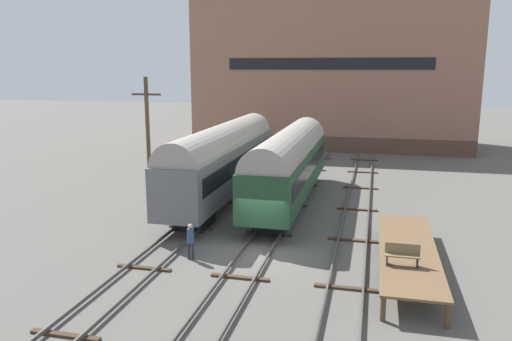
{
  "coord_description": "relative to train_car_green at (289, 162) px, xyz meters",
  "views": [
    {
      "loc": [
        5.43,
        -22.55,
        9.0
      ],
      "look_at": [
        -2.27,
        9.41,
        2.2
      ],
      "focal_mm": 35.0,
      "sensor_mm": 36.0,
      "label": 1
    }
  ],
  "objects": [
    {
      "name": "train_car_grey",
      "position": [
        -4.53,
        -0.1,
        0.14
      ],
      "size": [
        2.86,
        17.93,
        5.26
      ],
      "color": "black",
      "rests_on": "ground"
    },
    {
      "name": "track_right",
      "position": [
        4.53,
        -9.47,
        -2.74
      ],
      "size": [
        2.6,
        60.0,
        0.26
      ],
      "color": "#4C4742",
      "rests_on": "ground"
    },
    {
      "name": "warehouse_building",
      "position": [
        0.25,
        27.73,
        5.67
      ],
      "size": [
        30.66,
        12.08,
        17.09
      ],
      "color": "brown",
      "rests_on": "ground"
    },
    {
      "name": "utility_pole",
      "position": [
        -7.71,
        -4.9,
        1.53
      ],
      "size": [
        1.8,
        0.24,
        8.48
      ],
      "color": "#473828",
      "rests_on": "ground"
    },
    {
      "name": "track_middle",
      "position": [
        0.0,
        -9.47,
        -2.74
      ],
      "size": [
        2.6,
        60.0,
        0.26
      ],
      "color": "#4C4742",
      "rests_on": "ground"
    },
    {
      "name": "ground_plane",
      "position": [
        0.0,
        -9.47,
        -2.88
      ],
      "size": [
        200.0,
        200.0,
        0.0
      ],
      "primitive_type": "plane",
      "color": "#56544F"
    },
    {
      "name": "train_car_green",
      "position": [
        0.0,
        0.0,
        0.0
      ],
      "size": [
        2.96,
        16.91,
        5.06
      ],
      "color": "black",
      "rests_on": "ground"
    },
    {
      "name": "bench",
      "position": [
        6.74,
        -11.88,
        -1.35
      ],
      "size": [
        1.4,
        0.4,
        0.91
      ],
      "color": "brown",
      "rests_on": "station_platform"
    },
    {
      "name": "station_platform",
      "position": [
        7.11,
        -9.7,
        -1.93
      ],
      "size": [
        2.51,
        10.53,
        1.04
      ],
      "color": "brown",
      "rests_on": "ground"
    },
    {
      "name": "track_left",
      "position": [
        -4.53,
        -9.47,
        -2.74
      ],
      "size": [
        2.6,
        60.0,
        0.26
      ],
      "color": "#4C4742",
      "rests_on": "ground"
    },
    {
      "name": "person_worker",
      "position": [
        -2.85,
        -10.88,
        -1.81
      ],
      "size": [
        0.32,
        0.32,
        1.77
      ],
      "color": "#282833",
      "rests_on": "ground"
    }
  ]
}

